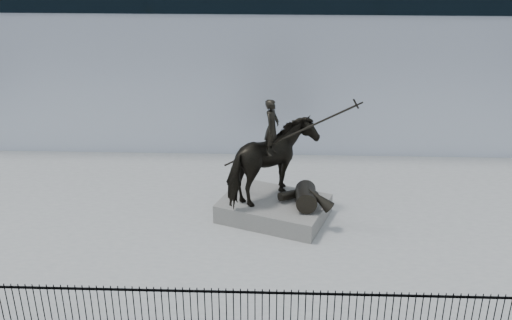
{
  "coord_description": "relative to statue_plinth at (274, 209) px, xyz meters",
  "views": [
    {
      "loc": [
        0.98,
        -10.9,
        10.6
      ],
      "look_at": [
        0.38,
        6.0,
        3.01
      ],
      "focal_mm": 42.0,
      "sensor_mm": 36.0,
      "label": 1
    }
  ],
  "objects": [
    {
      "name": "plaza",
      "position": [
        -0.95,
        -0.51,
        -0.41
      ],
      "size": [
        30.0,
        12.0,
        0.15
      ],
      "primitive_type": "cube",
      "color": "gray",
      "rests_on": "ground"
    },
    {
      "name": "building",
      "position": [
        -0.95,
        12.49,
        4.02
      ],
      "size": [
        44.0,
        14.0,
        9.0
      ],
      "primitive_type": "cube",
      "color": "silver",
      "rests_on": "ground"
    },
    {
      "name": "picket_fence",
      "position": [
        -0.95,
        -6.26,
        0.42
      ],
      "size": [
        22.1,
        0.1,
        1.5
      ],
      "color": "black",
      "rests_on": "plaza"
    },
    {
      "name": "statue_plinth",
      "position": [
        0.0,
        0.0,
        0.0
      ],
      "size": [
        4.17,
        3.52,
        0.66
      ],
      "primitive_type": "cube",
      "rotation": [
        0.0,
        0.0,
        -0.36
      ],
      "color": "#615E59",
      "rests_on": "plaza"
    },
    {
      "name": "equestrian_statue",
      "position": [
        0.06,
        -0.02,
        1.72
      ],
      "size": [
        4.27,
        3.46,
        3.85
      ],
      "rotation": [
        0.0,
        0.0,
        -0.36
      ],
      "color": "black",
      "rests_on": "statue_plinth"
    }
  ]
}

